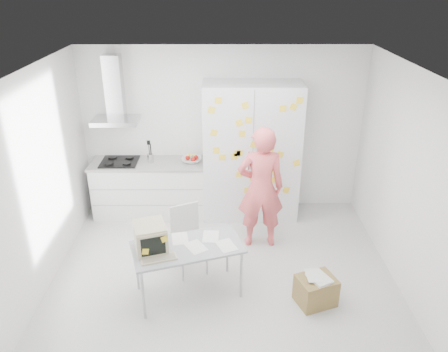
{
  "coord_description": "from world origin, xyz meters",
  "views": [
    {
      "loc": [
        -0.01,
        -4.71,
        3.68
      ],
      "look_at": [
        0.01,
        0.6,
        1.19
      ],
      "focal_mm": 35.0,
      "sensor_mm": 36.0,
      "label": 1
    }
  ],
  "objects_px": {
    "person": "(261,188)",
    "desk": "(164,242)",
    "chair": "(188,235)",
    "cardboard_box": "(316,290)"
  },
  "relations": [
    {
      "from": "person",
      "to": "cardboard_box",
      "type": "xyz_separation_m",
      "value": [
        0.59,
        -1.3,
        -0.73
      ]
    },
    {
      "from": "chair",
      "to": "cardboard_box",
      "type": "distance_m",
      "value": 1.77
    },
    {
      "from": "chair",
      "to": "cardboard_box",
      "type": "height_order",
      "value": "chair"
    },
    {
      "from": "chair",
      "to": "cardboard_box",
      "type": "xyz_separation_m",
      "value": [
        1.59,
        -0.71,
        -0.34
      ]
    },
    {
      "from": "desk",
      "to": "chair",
      "type": "relative_size",
      "value": 1.56
    },
    {
      "from": "cardboard_box",
      "to": "person",
      "type": "bearing_deg",
      "value": 114.39
    },
    {
      "from": "desk",
      "to": "person",
      "type": "bearing_deg",
      "value": 25.76
    },
    {
      "from": "person",
      "to": "desk",
      "type": "distance_m",
      "value": 1.7
    },
    {
      "from": "person",
      "to": "desk",
      "type": "xyz_separation_m",
      "value": [
        -1.23,
        -1.16,
        -0.12
      ]
    },
    {
      "from": "desk",
      "to": "cardboard_box",
      "type": "distance_m",
      "value": 1.92
    }
  ]
}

